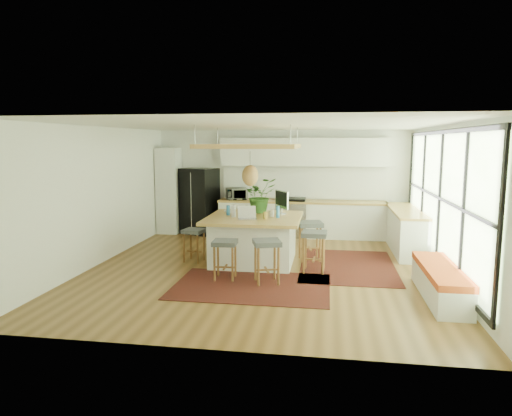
% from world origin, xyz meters
% --- Properties ---
extents(floor, '(7.00, 7.00, 0.00)m').
position_xyz_m(floor, '(0.00, 0.00, 0.00)').
color(floor, brown).
rests_on(floor, ground).
extents(ceiling, '(7.00, 7.00, 0.00)m').
position_xyz_m(ceiling, '(0.00, 0.00, 2.70)').
color(ceiling, white).
rests_on(ceiling, ground).
extents(wall_back, '(6.50, 0.00, 6.50)m').
position_xyz_m(wall_back, '(0.00, 3.50, 1.35)').
color(wall_back, white).
rests_on(wall_back, ground).
extents(wall_front, '(6.50, 0.00, 6.50)m').
position_xyz_m(wall_front, '(0.00, -3.50, 1.35)').
color(wall_front, white).
rests_on(wall_front, ground).
extents(wall_left, '(0.00, 7.00, 7.00)m').
position_xyz_m(wall_left, '(-3.25, 0.00, 1.35)').
color(wall_left, white).
rests_on(wall_left, ground).
extents(wall_right, '(0.00, 7.00, 7.00)m').
position_xyz_m(wall_right, '(3.25, 0.00, 1.35)').
color(wall_right, white).
rests_on(wall_right, ground).
extents(window_wall, '(0.10, 6.20, 2.60)m').
position_xyz_m(window_wall, '(3.22, 0.00, 1.40)').
color(window_wall, black).
rests_on(window_wall, wall_right).
extents(pantry, '(0.55, 0.60, 2.25)m').
position_xyz_m(pantry, '(-2.95, 3.18, 1.12)').
color(pantry, silver).
rests_on(pantry, floor).
extents(back_counter_base, '(4.20, 0.60, 0.88)m').
position_xyz_m(back_counter_base, '(0.55, 3.18, 0.44)').
color(back_counter_base, silver).
rests_on(back_counter_base, floor).
extents(back_counter_top, '(4.24, 0.64, 0.05)m').
position_xyz_m(back_counter_top, '(0.55, 3.18, 0.90)').
color(back_counter_top, '#A47D3A').
rests_on(back_counter_top, back_counter_base).
extents(backsplash, '(4.20, 0.02, 0.80)m').
position_xyz_m(backsplash, '(0.55, 3.48, 1.35)').
color(backsplash, white).
rests_on(backsplash, wall_back).
extents(upper_cabinets, '(4.20, 0.34, 0.70)m').
position_xyz_m(upper_cabinets, '(0.55, 3.32, 2.15)').
color(upper_cabinets, silver).
rests_on(upper_cabinets, wall_back).
extents(range, '(0.76, 0.62, 1.00)m').
position_xyz_m(range, '(0.30, 3.18, 0.50)').
color(range, '#A5A5AA').
rests_on(range, floor).
extents(right_counter_base, '(0.60, 2.50, 0.88)m').
position_xyz_m(right_counter_base, '(2.93, 2.00, 0.44)').
color(right_counter_base, silver).
rests_on(right_counter_base, floor).
extents(right_counter_top, '(0.64, 2.54, 0.05)m').
position_xyz_m(right_counter_top, '(2.93, 2.00, 0.90)').
color(right_counter_top, '#A47D3A').
rests_on(right_counter_top, right_counter_base).
extents(window_bench, '(0.52, 2.00, 0.50)m').
position_xyz_m(window_bench, '(2.95, -1.20, 0.25)').
color(window_bench, silver).
rests_on(window_bench, floor).
extents(ceiling_panel, '(1.86, 1.86, 0.80)m').
position_xyz_m(ceiling_panel, '(-0.30, 0.40, 2.05)').
color(ceiling_panel, '#A47D3A').
rests_on(ceiling_panel, ceiling).
extents(rug_near, '(2.60, 1.80, 0.01)m').
position_xyz_m(rug_near, '(-0.03, -1.09, 0.01)').
color(rug_near, black).
rests_on(rug_near, floor).
extents(rug_right, '(1.80, 2.60, 0.01)m').
position_xyz_m(rug_right, '(1.61, 0.46, 0.01)').
color(rug_right, black).
rests_on(rug_right, floor).
extents(fridge, '(1.04, 0.94, 1.72)m').
position_xyz_m(fridge, '(-2.12, 3.18, 0.93)').
color(fridge, black).
rests_on(fridge, floor).
extents(island, '(1.85, 1.85, 0.93)m').
position_xyz_m(island, '(-0.24, 0.49, 0.47)').
color(island, '#A47D3A').
rests_on(island, floor).
extents(stool_near_left, '(0.43, 0.43, 0.70)m').
position_xyz_m(stool_near_left, '(-0.55, -0.75, 0.35)').
color(stool_near_left, '#3D4144').
rests_on(stool_near_left, floor).
extents(stool_near_right, '(0.56, 0.56, 0.75)m').
position_xyz_m(stool_near_right, '(0.20, -0.87, 0.35)').
color(stool_near_right, '#3D4144').
rests_on(stool_near_right, floor).
extents(stool_right_front, '(0.47, 0.47, 0.76)m').
position_xyz_m(stool_right_front, '(0.97, -0.04, 0.35)').
color(stool_right_front, '#3D4144').
rests_on(stool_right_front, floor).
extents(stool_right_back, '(0.56, 0.56, 0.80)m').
position_xyz_m(stool_right_back, '(0.87, 0.80, 0.35)').
color(stool_right_back, '#3D4144').
rests_on(stool_right_back, floor).
extents(stool_left_side, '(0.46, 0.46, 0.67)m').
position_xyz_m(stool_left_side, '(-1.44, 0.35, 0.35)').
color(stool_left_side, '#3D4144').
rests_on(stool_left_side, floor).
extents(laptop, '(0.43, 0.45, 0.26)m').
position_xyz_m(laptop, '(-0.31, 0.14, 1.05)').
color(laptop, '#A5A5AA').
rests_on(laptop, island).
extents(monitor, '(0.45, 0.55, 0.49)m').
position_xyz_m(monitor, '(0.27, 0.88, 1.19)').
color(monitor, '#A5A5AA').
rests_on(monitor, island).
extents(microwave, '(0.60, 0.47, 0.36)m').
position_xyz_m(microwave, '(-1.12, 3.16, 1.11)').
color(microwave, '#A5A5AA').
rests_on(microwave, back_counter_top).
extents(island_plant, '(0.96, 0.97, 0.56)m').
position_xyz_m(island_plant, '(-0.20, 1.05, 1.21)').
color(island_plant, '#1E4C19').
rests_on(island_plant, island).
extents(island_bowl, '(0.22, 0.22, 0.05)m').
position_xyz_m(island_bowl, '(-0.84, 0.90, 0.95)').
color(island_bowl, silver).
rests_on(island_bowl, island).
extents(island_bottle_0, '(0.07, 0.07, 0.19)m').
position_xyz_m(island_bottle_0, '(-0.79, 0.59, 1.03)').
color(island_bottle_0, '#2F79BE').
rests_on(island_bottle_0, island).
extents(island_bottle_1, '(0.07, 0.07, 0.19)m').
position_xyz_m(island_bottle_1, '(-0.64, 0.34, 1.03)').
color(island_bottle_1, silver).
rests_on(island_bottle_1, island).
extents(island_bottle_2, '(0.07, 0.07, 0.19)m').
position_xyz_m(island_bottle_2, '(0.01, 0.19, 1.03)').
color(island_bottle_2, '#A38336').
rests_on(island_bottle_2, island).
extents(island_bottle_3, '(0.07, 0.07, 0.19)m').
position_xyz_m(island_bottle_3, '(0.11, 0.54, 1.03)').
color(island_bottle_3, silver).
rests_on(island_bottle_3, island).
extents(island_bottle_4, '(0.07, 0.07, 0.19)m').
position_xyz_m(island_bottle_4, '(-0.44, 0.74, 1.03)').
color(island_bottle_4, '#527747').
rests_on(island_bottle_4, island).
extents(island_bottle_5, '(0.07, 0.07, 0.19)m').
position_xyz_m(island_bottle_5, '(0.26, 0.39, 1.03)').
color(island_bottle_5, '#2F79BE').
rests_on(island_bottle_5, island).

